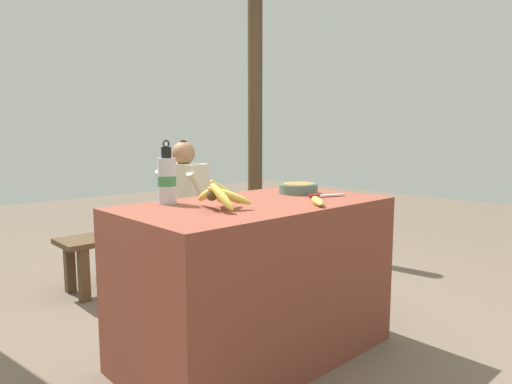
% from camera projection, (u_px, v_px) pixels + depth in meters
% --- Properties ---
extents(ground_plane, '(12.00, 12.00, 0.00)m').
position_uv_depth(ground_plane, '(256.00, 354.00, 2.25)').
color(ground_plane, brown).
extents(market_counter, '(1.28, 0.71, 0.76)m').
position_uv_depth(market_counter, '(256.00, 280.00, 2.20)').
color(market_counter, brown).
rests_on(market_counter, ground_plane).
extents(banana_bunch_ripe, '(0.20, 0.32, 0.14)m').
position_uv_depth(banana_bunch_ripe, '(220.00, 194.00, 1.94)').
color(banana_bunch_ripe, '#4C381E').
rests_on(banana_bunch_ripe, market_counter).
extents(serving_bowl, '(0.21, 0.21, 0.06)m').
position_uv_depth(serving_bowl, '(298.00, 188.00, 2.47)').
color(serving_bowl, '#4C6B5B').
rests_on(serving_bowl, market_counter).
extents(water_bottle, '(0.09, 0.09, 0.29)m').
position_uv_depth(water_bottle, '(167.00, 179.00, 2.10)').
color(water_bottle, silver).
rests_on(water_bottle, market_counter).
extents(loose_banana_front, '(0.15, 0.18, 0.04)m').
position_uv_depth(loose_banana_front, '(317.00, 201.00, 2.07)').
color(loose_banana_front, '#E0C64C').
rests_on(loose_banana_front, market_counter).
extents(knife, '(0.21, 0.09, 0.02)m').
position_uv_depth(knife, '(322.00, 195.00, 2.32)').
color(knife, '#BCBCC1').
rests_on(knife, market_counter).
extents(wooden_bench, '(1.33, 0.32, 0.38)m').
position_uv_depth(wooden_bench, '(151.00, 237.00, 3.38)').
color(wooden_bench, '#4C3823').
rests_on(wooden_bench, ground_plane).
extents(seated_vendor, '(0.45, 0.42, 1.03)m').
position_uv_depth(seated_vendor, '(180.00, 199.00, 3.47)').
color(seated_vendor, '#564C60').
rests_on(seated_vendor, ground_plane).
extents(banana_bunch_green, '(0.15, 0.32, 0.11)m').
position_uv_depth(banana_bunch_green, '(108.00, 228.00, 3.14)').
color(banana_bunch_green, '#4C381E').
rests_on(banana_bunch_green, wooden_bench).
extents(support_post_far, '(0.14, 0.14, 2.47)m').
position_uv_depth(support_post_far, '(255.00, 118.00, 4.41)').
color(support_post_far, '#4C3823').
rests_on(support_post_far, ground_plane).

